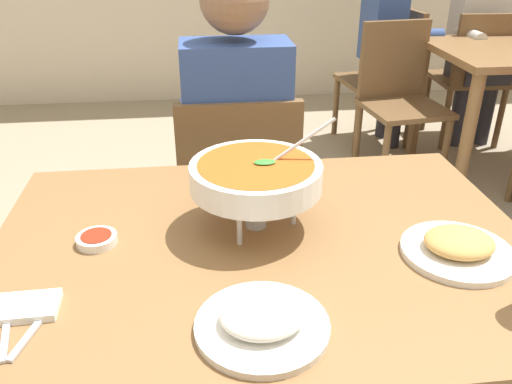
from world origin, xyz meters
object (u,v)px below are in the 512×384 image
rice_plate (262,320)px  sauce_dish (97,239)px  chair_bg_corner (398,91)px  chair_diner_main (238,195)px  dining_table_main (263,284)px  curry_bowl (256,177)px  diner_main (236,132)px  patron_bg_middle (481,34)px  patron_bg_left (387,35)px  appetizer_plate (458,247)px  chair_bg_left (388,69)px  chair_bg_middle (475,72)px

rice_plate → sauce_dish: size_ratio=2.67×
chair_bg_corner → chair_diner_main: bearing=-131.3°
dining_table_main → chair_bg_corner: (1.06, 1.93, -0.14)m
curry_bowl → diner_main: bearing=89.2°
chair_diner_main → dining_table_main: bearing=-90.0°
chair_diner_main → patron_bg_middle: patron_bg_middle is taller
diner_main → curry_bowl: size_ratio=3.94×
curry_bowl → patron_bg_left: patron_bg_left is taller
chair_diner_main → curry_bowl: 0.76m
sauce_dish → patron_bg_middle: bearing=47.6°
dining_table_main → curry_bowl: (-0.01, 0.07, 0.25)m
diner_main → appetizer_plate: (0.41, -0.86, 0.05)m
chair_bg_left → patron_bg_middle: (0.58, -0.07, 0.24)m
appetizer_plate → chair_bg_corner: 2.15m
dining_table_main → diner_main: (0.00, 0.76, 0.09)m
chair_diner_main → appetizer_plate: size_ratio=3.75×
sauce_dish → chair_bg_middle: chair_bg_middle is taller
rice_plate → chair_bg_left: bearing=65.9°
dining_table_main → patron_bg_middle: 2.96m
dining_table_main → chair_bg_middle: 2.89m
dining_table_main → curry_bowl: curry_bowl is taller
diner_main → rice_plate: 1.04m
rice_plate → appetizer_plate: same height
chair_diner_main → chair_bg_left: size_ratio=1.00×
diner_main → patron_bg_middle: 2.39m
sauce_dish → patron_bg_left: patron_bg_left is taller
rice_plate → sauce_dish: (-0.33, 0.32, -0.01)m
chair_diner_main → curry_bowl: size_ratio=2.71×
curry_bowl → sauce_dish: (-0.36, -0.03, -0.12)m
dining_table_main → sauce_dish: bearing=174.0°
chair_bg_left → rice_plate: bearing=-114.1°
chair_diner_main → curry_bowl: curry_bowl is taller
diner_main → patron_bg_left: same height
rice_plate → chair_bg_middle: chair_bg_middle is taller
chair_bg_left → patron_bg_left: bearing=-143.0°
chair_bg_left → diner_main: bearing=-125.0°
appetizer_plate → patron_bg_left: 2.61m
chair_bg_middle → patron_bg_middle: 0.25m
rice_plate → patron_bg_middle: 3.21m
curry_bowl → appetizer_plate: 0.46m
rice_plate → appetizer_plate: 0.48m
chair_bg_left → chair_bg_corner: (-0.12, -0.51, 0.00)m
appetizer_plate → patron_bg_left: patron_bg_left is taller
diner_main → rice_plate: diner_main is taller
sauce_dish → chair_bg_left: chair_bg_left is taller
rice_plate → chair_bg_corner: chair_bg_corner is taller
sauce_dish → chair_bg_middle: size_ratio=0.10×
sauce_dish → patron_bg_middle: size_ratio=0.07×
curry_bowl → appetizer_plate: curry_bowl is taller
chair_bg_corner → patron_bg_middle: bearing=32.2°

